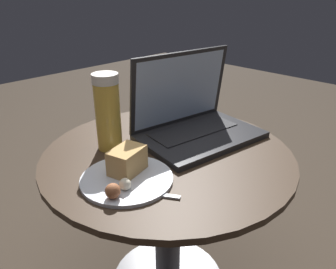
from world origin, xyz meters
name	(u,v)px	position (x,y,z in m)	size (l,w,h in m)	color
table	(168,192)	(0.00, 0.00, 0.38)	(0.72, 0.72, 0.52)	#515156
napkin	(125,175)	(-0.17, -0.01, 0.52)	(0.17, 0.13, 0.00)	white
laptop	(193,120)	(0.14, 0.02, 0.57)	(0.40, 0.30, 0.26)	#232326
beer_glass	(108,112)	(-0.10, 0.14, 0.63)	(0.07, 0.07, 0.22)	gold
snack_plate	(126,172)	(-0.17, -0.03, 0.54)	(0.23, 0.23, 0.07)	silver
fork	(138,192)	(-0.19, -0.09, 0.52)	(0.11, 0.16, 0.00)	#B2B2B7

